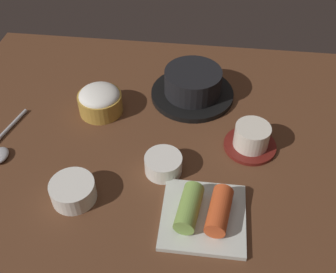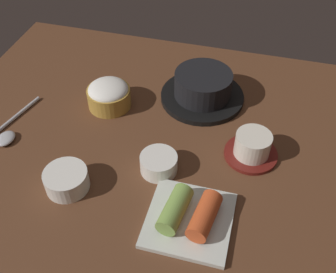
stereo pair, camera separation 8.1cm
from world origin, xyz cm
name	(u,v)px [view 1 (the left image)]	position (x,y,z in cm)	size (l,w,h in cm)	color
dining_table	(160,142)	(0.00, 0.00, 1.00)	(100.00, 76.00, 2.00)	#56331E
stone_pot	(193,85)	(5.72, 15.34, 5.22)	(19.51, 19.51, 7.07)	black
rice_bowl	(100,100)	(-14.52, 7.49, 5.15)	(9.90, 9.90, 6.25)	#B78C38
tea_cup_with_saucer	(251,140)	(18.95, -0.40, 4.55)	(10.88, 10.88, 5.61)	maroon
banchan_cup_center	(163,164)	(1.88, -8.53, 3.97)	(7.34, 7.34, 3.68)	white
kimchi_plate	(204,213)	(10.32, -18.72, 3.73)	(14.86, 14.86, 4.69)	silver
side_bowl_near	(73,191)	(-13.64, -17.06, 4.12)	(8.28, 8.28, 3.98)	white
spoon	(1,148)	(-32.13, -7.02, 2.62)	(5.74, 16.76, 1.35)	#B7B7BC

